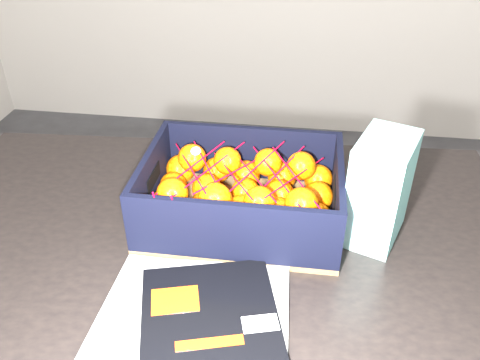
# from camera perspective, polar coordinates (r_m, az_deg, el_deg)

# --- Properties ---
(table) EXTENTS (1.25, 0.88, 0.75)m
(table) POSITION_cam_1_polar(r_m,az_deg,el_deg) (1.01, -2.81, -11.69)
(table) COLOR black
(table) RESTS_ON ground
(magazine_stack) EXTENTS (0.33, 0.33, 0.02)m
(magazine_stack) POSITION_cam_1_polar(r_m,az_deg,el_deg) (0.80, -4.87, -16.31)
(magazine_stack) COLOR beige
(magazine_stack) RESTS_ON table
(produce_crate) EXTENTS (0.38, 0.28, 0.13)m
(produce_crate) POSITION_cam_1_polar(r_m,az_deg,el_deg) (0.98, 0.24, -2.29)
(produce_crate) COLOR brown
(produce_crate) RESTS_ON table
(clementine_heap) EXTENTS (0.36, 0.26, 0.11)m
(clementine_heap) POSITION_cam_1_polar(r_m,az_deg,el_deg) (0.97, 0.25, -1.78)
(clementine_heap) COLOR #FF6205
(clementine_heap) RESTS_ON produce_crate
(mesh_net) EXTENTS (0.31, 0.25, 0.09)m
(mesh_net) POSITION_cam_1_polar(r_m,az_deg,el_deg) (0.94, -0.41, 0.54)
(mesh_net) COLOR red
(mesh_net) RESTS_ON clementine_heap
(retail_carton) EXTENTS (0.13, 0.16, 0.20)m
(retail_carton) POSITION_cam_1_polar(r_m,az_deg,el_deg) (0.94, 15.62, -1.03)
(retail_carton) COLOR white
(retail_carton) RESTS_ON table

